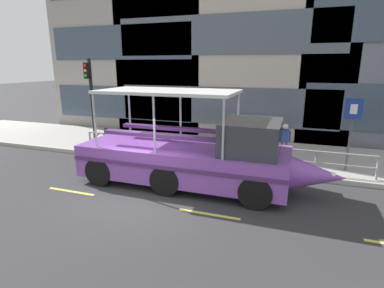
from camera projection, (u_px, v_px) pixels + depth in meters
ground_plane at (144, 194)px, 9.92m from camera, size 120.00×120.00×0.00m
sidewalk at (198, 148)px, 15.01m from camera, size 32.00×4.80×0.18m
curb_edge at (179, 163)px, 12.74m from camera, size 32.00×0.18×0.18m
lane_centreline at (134, 202)px, 9.35m from camera, size 25.80×0.12×0.01m
curb_guardrail at (212, 148)px, 12.46m from camera, size 12.12×0.09×0.88m
traffic_light_pole at (91, 95)px, 14.25m from camera, size 0.24×0.46×4.22m
parking_sign at (352, 122)px, 11.17m from camera, size 0.60×0.12×2.74m
leaned_bicycle at (111, 140)px, 14.69m from camera, size 1.74×0.46×0.96m
duck_tour_boat at (197, 156)px, 10.43m from camera, size 8.96×2.62×3.28m
pedestrian_near_bow at (285, 138)px, 12.68m from camera, size 0.45×0.21×1.56m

